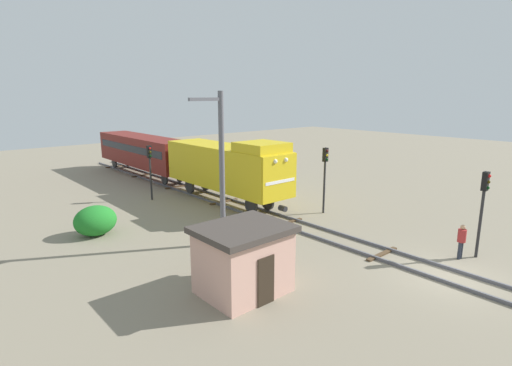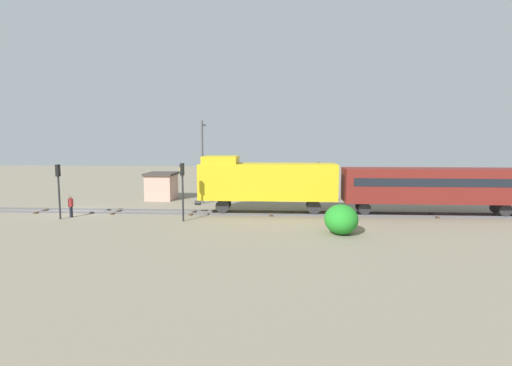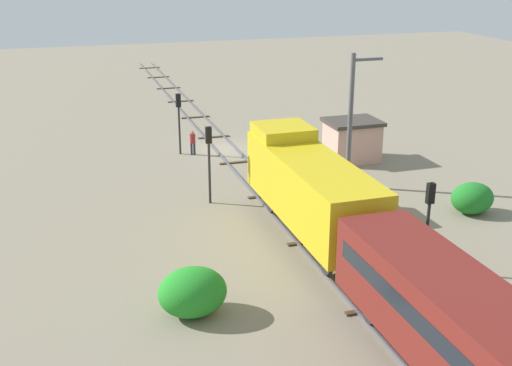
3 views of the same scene
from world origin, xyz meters
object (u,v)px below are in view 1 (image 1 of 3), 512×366
at_px(traffic_signal_near, 483,199).
at_px(traffic_signal_far, 150,162).
at_px(worker_near_track, 462,239).
at_px(relay_hut, 243,259).
at_px(traffic_signal_mid, 325,168).
at_px(locomotive, 227,166).
at_px(passenger_car_leading, 143,150).
at_px(catenary_mast, 221,166).

distance_m(traffic_signal_near, traffic_signal_far, 21.41).
bearing_deg(worker_near_track, relay_hut, -60.22).
bearing_deg(traffic_signal_mid, traffic_signal_near, -91.19).
height_order(locomotive, worker_near_track, locomotive).
bearing_deg(traffic_signal_far, passenger_car_leading, 67.56).
relative_size(traffic_signal_mid, catenary_mast, 0.55).
bearing_deg(locomotive, worker_near_track, -81.04).
relative_size(traffic_signal_mid, worker_near_track, 2.56).
bearing_deg(catenary_mast, traffic_signal_far, 82.31).
xyz_separation_m(passenger_car_leading, worker_near_track, (2.40, -28.56, -1.53)).
height_order(passenger_car_leading, traffic_signal_mid, traffic_signal_mid).
xyz_separation_m(passenger_car_leading, traffic_signal_mid, (3.40, -19.37, 0.50)).
xyz_separation_m(traffic_signal_near, worker_near_track, (-0.80, 0.45, -1.93)).
xyz_separation_m(worker_near_track, catenary_mast, (-7.46, 9.02, 3.19)).
height_order(locomotive, traffic_signal_near, locomotive).
xyz_separation_m(locomotive, relay_hut, (-7.50, -10.93, -1.38)).
relative_size(passenger_car_leading, relay_hut, 4.00).
relative_size(traffic_signal_far, catenary_mast, 0.52).
bearing_deg(traffic_signal_mid, relay_hut, -155.82).
height_order(traffic_signal_far, catenary_mast, catenary_mast).
height_order(passenger_car_leading, relay_hut, passenger_car_leading).
height_order(worker_near_track, relay_hut, relay_hut).
relative_size(locomotive, traffic_signal_near, 2.75).
distance_m(locomotive, passenger_car_leading, 13.34).
distance_m(traffic_signal_mid, worker_near_track, 9.46).
bearing_deg(worker_near_track, passenger_car_leading, -121.98).
relative_size(locomotive, traffic_signal_far, 2.85).
xyz_separation_m(locomotive, worker_near_track, (2.40, -15.23, -1.78)).
distance_m(locomotive, relay_hut, 13.33).
height_order(traffic_signal_near, traffic_signal_far, traffic_signal_near).
height_order(traffic_signal_near, catenary_mast, catenary_mast).
relative_size(passenger_car_leading, catenary_mast, 1.78).
relative_size(worker_near_track, relay_hut, 0.49).
height_order(traffic_signal_mid, worker_near_track, traffic_signal_mid).
xyz_separation_m(traffic_signal_near, traffic_signal_mid, (0.20, 9.64, 0.09)).
xyz_separation_m(locomotive, traffic_signal_near, (3.20, -15.68, 0.16)).
bearing_deg(catenary_mast, traffic_signal_near, -48.90).
bearing_deg(traffic_signal_near, worker_near_track, 150.44).
distance_m(locomotive, catenary_mast, 8.14).
xyz_separation_m(traffic_signal_mid, traffic_signal_far, (-7.00, 10.66, -0.19)).
relative_size(traffic_signal_mid, relay_hut, 1.24).
relative_size(traffic_signal_near, traffic_signal_mid, 0.97).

